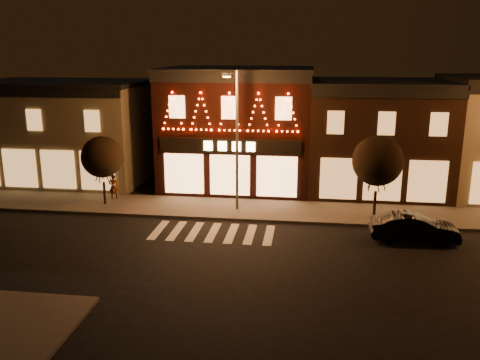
# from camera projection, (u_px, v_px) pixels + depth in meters

# --- Properties ---
(ground) EXTENTS (120.00, 120.00, 0.00)m
(ground) POSITION_uv_depth(u_px,v_px,m) (197.00, 263.00, 23.12)
(ground) COLOR black
(ground) RESTS_ON ground
(sidewalk_far) EXTENTS (44.00, 4.00, 0.15)m
(sidewalk_far) POSITION_uv_depth(u_px,v_px,m) (258.00, 210.00, 30.52)
(sidewalk_far) COLOR #47423D
(sidewalk_far) RESTS_ON ground
(building_left) EXTENTS (12.20, 8.28, 7.30)m
(building_left) POSITION_uv_depth(u_px,v_px,m) (65.00, 131.00, 37.31)
(building_left) COLOR #7F735A
(building_left) RESTS_ON ground
(building_pulp) EXTENTS (10.20, 8.34, 8.30)m
(building_pulp) POSITION_uv_depth(u_px,v_px,m) (238.00, 127.00, 35.48)
(building_pulp) COLOR black
(building_pulp) RESTS_ON ground
(building_right_a) EXTENTS (9.20, 8.28, 7.50)m
(building_right_a) POSITION_uv_depth(u_px,v_px,m) (376.00, 136.00, 34.36)
(building_right_a) COLOR black
(building_right_a) RESTS_ON ground
(streetlamp_mid) EXTENTS (0.68, 1.88, 8.18)m
(streetlamp_mid) POSITION_uv_depth(u_px,v_px,m) (236.00, 131.00, 29.03)
(streetlamp_mid) COLOR #59595E
(streetlamp_mid) RESTS_ON sidewalk_far
(tree_left) EXTENTS (2.53, 2.53, 4.24)m
(tree_left) POSITION_uv_depth(u_px,v_px,m) (102.00, 157.00, 30.78)
(tree_left) COLOR black
(tree_left) RESTS_ON sidewalk_far
(tree_right) EXTENTS (2.83, 2.83, 4.73)m
(tree_right) POSITION_uv_depth(u_px,v_px,m) (378.00, 161.00, 28.11)
(tree_right) COLOR black
(tree_right) RESTS_ON sidewalk_far
(dark_sedan) EXTENTS (4.38, 1.55, 1.44)m
(dark_sedan) POSITION_uv_depth(u_px,v_px,m) (414.00, 228.00, 25.56)
(dark_sedan) COLOR black
(dark_sedan) RESTS_ON ground
(pedestrian) EXTENTS (0.68, 0.55, 1.61)m
(pedestrian) POSITION_uv_depth(u_px,v_px,m) (114.00, 187.00, 32.36)
(pedestrian) COLOR gray
(pedestrian) RESTS_ON sidewalk_far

